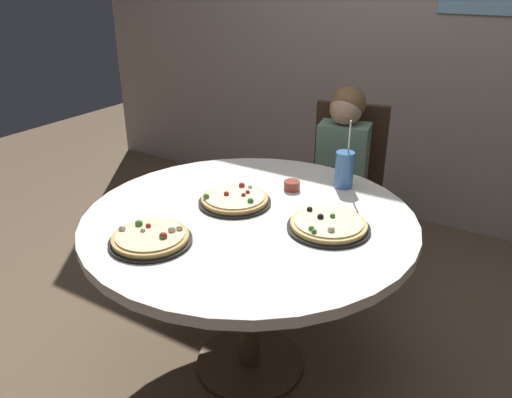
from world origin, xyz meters
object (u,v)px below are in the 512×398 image
(dining_table, at_px, (249,235))
(diner_child, at_px, (337,201))
(pizza_veggie, at_px, (235,200))
(pizza_pepperoni, at_px, (328,225))
(chair_wooden, at_px, (345,181))
(soda_cup, at_px, (344,169))
(pizza_cheese, at_px, (151,238))
(sauce_bowl, at_px, (292,185))

(dining_table, distance_m, diner_child, 0.87)
(pizza_veggie, height_order, pizza_pepperoni, same)
(chair_wooden, bearing_deg, pizza_pepperoni, -71.30)
(soda_cup, bearing_deg, dining_table, -113.40)
(pizza_veggie, relative_size, pizza_cheese, 1.01)
(pizza_pepperoni, height_order, sauce_bowl, pizza_pepperoni)
(pizza_veggie, height_order, pizza_cheese, pizza_cheese)
(dining_table, bearing_deg, pizza_cheese, -115.74)
(pizza_veggie, bearing_deg, dining_table, -28.71)
(chair_wooden, relative_size, diner_child, 0.88)
(soda_cup, bearing_deg, pizza_veggie, -127.58)
(dining_table, height_order, pizza_cheese, pizza_cheese)
(chair_wooden, bearing_deg, sauce_bowl, -86.76)
(pizza_pepperoni, xyz_separation_m, soda_cup, (-0.11, 0.40, 0.06))
(pizza_pepperoni, bearing_deg, dining_table, -169.71)
(pizza_cheese, bearing_deg, diner_child, 81.04)
(pizza_veggie, relative_size, soda_cup, 0.97)
(pizza_pepperoni, bearing_deg, chair_wooden, 108.70)
(chair_wooden, xyz_separation_m, pizza_veggie, (-0.09, -0.97, 0.24))
(pizza_veggie, distance_m, pizza_cheese, 0.43)
(pizza_cheese, xyz_separation_m, soda_cup, (0.37, 0.82, 0.06))
(sauce_bowl, bearing_deg, diner_child, 90.72)
(pizza_veggie, bearing_deg, pizza_cheese, -99.07)
(pizza_pepperoni, bearing_deg, diner_child, 110.41)
(dining_table, distance_m, chair_wooden, 1.04)
(pizza_pepperoni, relative_size, sauce_bowl, 4.39)
(dining_table, distance_m, soda_cup, 0.53)
(diner_child, height_order, pizza_pepperoni, diner_child)
(sauce_bowl, bearing_deg, dining_table, -94.14)
(diner_child, distance_m, soda_cup, 0.55)
(dining_table, relative_size, diner_child, 1.20)
(soda_cup, bearing_deg, pizza_cheese, -114.45)
(pizza_pepperoni, bearing_deg, pizza_cheese, -139.10)
(pizza_veggie, relative_size, pizza_pepperoni, 0.97)
(dining_table, distance_m, pizza_veggie, 0.16)
(diner_child, distance_m, pizza_pepperoni, 0.89)
(dining_table, height_order, pizza_pepperoni, pizza_pepperoni)
(chair_wooden, bearing_deg, diner_child, -79.26)
(pizza_veggie, xyz_separation_m, sauce_bowl, (0.13, 0.25, 0.00))
(diner_child, height_order, pizza_cheese, diner_child)
(soda_cup, xyz_separation_m, sauce_bowl, (-0.18, -0.15, -0.06))
(chair_wooden, distance_m, diner_child, 0.19)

